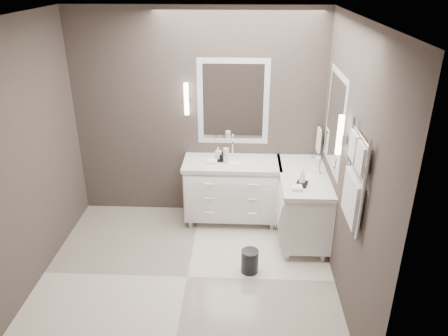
{
  "coord_description": "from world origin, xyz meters",
  "views": [
    {
      "loc": [
        0.58,
        -3.82,
        3.09
      ],
      "look_at": [
        0.37,
        0.7,
        1.0
      ],
      "focal_mm": 35.0,
      "sensor_mm": 36.0,
      "label": 1
    }
  ],
  "objects_px": {
    "vanity_right": "(302,201)",
    "waste_bin": "(250,261)",
    "vanity_back": "(232,187)",
    "towel_ladder": "(354,183)"
  },
  "relations": [
    {
      "from": "vanity_right",
      "to": "waste_bin",
      "type": "height_order",
      "value": "vanity_right"
    },
    {
      "from": "waste_bin",
      "to": "towel_ladder",
      "type": "bearing_deg",
      "value": -31.48
    },
    {
      "from": "vanity_back",
      "to": "vanity_right",
      "type": "distance_m",
      "value": 0.93
    },
    {
      "from": "vanity_back",
      "to": "towel_ladder",
      "type": "height_order",
      "value": "towel_ladder"
    },
    {
      "from": "vanity_right",
      "to": "waste_bin",
      "type": "bearing_deg",
      "value": -129.92
    },
    {
      "from": "towel_ladder",
      "to": "vanity_back",
      "type": "bearing_deg",
      "value": 124.1
    },
    {
      "from": "vanity_right",
      "to": "waste_bin",
      "type": "relative_size",
      "value": 4.62
    },
    {
      "from": "vanity_back",
      "to": "towel_ladder",
      "type": "bearing_deg",
      "value": -55.9
    },
    {
      "from": "vanity_right",
      "to": "towel_ladder",
      "type": "relative_size",
      "value": 1.38
    },
    {
      "from": "vanity_back",
      "to": "waste_bin",
      "type": "xyz_separation_m",
      "value": [
        0.23,
        -1.09,
        -0.35
      ]
    }
  ]
}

